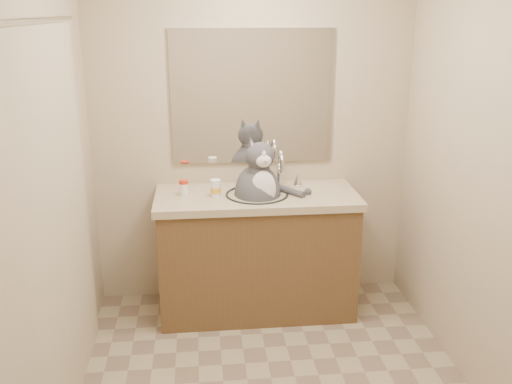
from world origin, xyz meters
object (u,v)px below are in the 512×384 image
Objects in this scene: cat at (259,190)px; pill_bottle_redcap at (184,188)px; grey_canister at (217,189)px; pill_bottle_orange at (216,189)px.

cat is 5.86× the size of pill_bottle_redcap.
pill_bottle_redcap is 0.22m from grey_canister.
grey_canister is at bearing 159.47° from cat.
pill_bottle_redcap reaches higher than grey_canister.
cat is 8.41× the size of grey_canister.
cat is 5.32× the size of pill_bottle_orange.
pill_bottle_redcap is at bearing 162.47° from cat.
pill_bottle_redcap is 0.21m from pill_bottle_orange.
pill_bottle_redcap is 0.91× the size of pill_bottle_orange.
cat is at bearing 1.75° from pill_bottle_orange.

